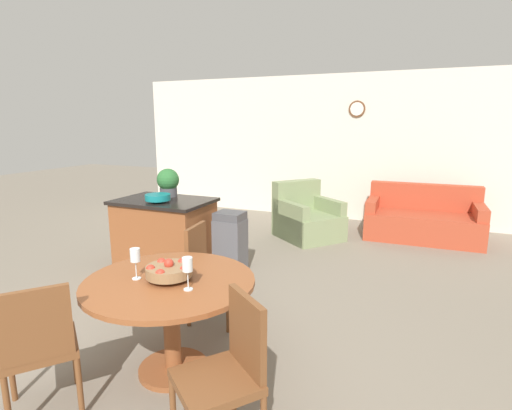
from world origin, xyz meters
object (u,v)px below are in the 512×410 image
object	(u,v)px
kitchen_island	(165,233)
armchair	(307,219)
potted_plant	(168,182)
dining_chair_far_side	(208,268)
wine_glass_left	(135,256)
trash_bin	(230,244)
couch	(423,220)
teal_bowl	(158,197)
dining_chair_near_right	(228,367)
fruit_bowl	(169,270)
dining_chair_near_left	(40,343)
wine_glass_right	(187,266)
dining_table	(171,301)

from	to	relation	value
kitchen_island	armchair	bearing A→B (deg)	57.42
potted_plant	armchair	world-z (taller)	potted_plant
dining_chair_far_side	wine_glass_left	bearing A→B (deg)	-10.13
trash_bin	couch	world-z (taller)	couch
armchair	teal_bowl	bearing A→B (deg)	-171.15
dining_chair_near_right	dining_chair_far_side	bearing A→B (deg)	-17.58
fruit_bowl	dining_chair_near_left	bearing A→B (deg)	-123.59
wine_glass_right	armchair	distance (m)	3.98
dining_chair_near_right	potted_plant	bearing A→B (deg)	-10.86
dining_table	wine_glass_left	world-z (taller)	wine_glass_left
couch	dining_chair_near_right	bearing A→B (deg)	-101.67
dining_chair_far_side	wine_glass_right	xyz separation A→B (m)	(0.39, -0.92, 0.39)
dining_chair_near_left	wine_glass_right	world-z (taller)	wine_glass_right
fruit_bowl	dining_chair_near_right	bearing A→B (deg)	-33.57
dining_chair_near_right	couch	world-z (taller)	dining_chair_near_right
dining_chair_near_left	dining_chair_near_right	xyz separation A→B (m)	(1.17, 0.24, 0.00)
dining_chair_near_right	wine_glass_left	bearing A→B (deg)	15.96
wine_glass_left	teal_bowl	world-z (taller)	teal_bowl
dining_chair_near_right	wine_glass_left	size ratio (longest dim) A/B	3.98
couch	fruit_bowl	bearing A→B (deg)	-110.94
fruit_bowl	teal_bowl	distance (m)	2.13
potted_plant	wine_glass_right	bearing A→B (deg)	-52.08
trash_bin	teal_bowl	bearing A→B (deg)	-163.04
dining_chair_far_side	wine_glass_right	bearing A→B (deg)	16.18
teal_bowl	trash_bin	size ratio (longest dim) A/B	0.39
couch	armchair	world-z (taller)	armchair
dining_table	armchair	distance (m)	3.83
fruit_bowl	wine_glass_left	size ratio (longest dim) A/B	1.45
wine_glass_right	armchair	bearing A→B (deg)	94.42
dining_table	teal_bowl	size ratio (longest dim) A/B	4.02
fruit_bowl	armchair	size ratio (longest dim) A/B	0.26
dining_table	couch	size ratio (longest dim) A/B	0.70
trash_bin	armchair	world-z (taller)	armchair
trash_bin	armchair	distance (m)	1.95
dining_chair_near_left	couch	size ratio (longest dim) A/B	0.52
dining_chair_far_side	wine_glass_right	size ratio (longest dim) A/B	3.98
dining_table	kitchen_island	size ratio (longest dim) A/B	1.04
wine_glass_right	armchair	size ratio (longest dim) A/B	0.18
wine_glass_left	potted_plant	size ratio (longest dim) A/B	0.63
dining_table	couch	distance (m)	4.84
wine_glass_left	trash_bin	bearing A→B (deg)	97.57
dining_chair_near_left	couch	distance (m)	5.66
dining_chair_near_right	dining_table	bearing A→B (deg)	4.92
dining_chair_near_right	potted_plant	world-z (taller)	potted_plant
dining_chair_near_left	fruit_bowl	world-z (taller)	dining_chair_near_left
fruit_bowl	potted_plant	world-z (taller)	potted_plant
wine_glass_left	armchair	size ratio (longest dim) A/B	0.18
couch	wine_glass_right	bearing A→B (deg)	-108.11
teal_bowl	dining_table	bearing A→B (deg)	-51.29
dining_table	teal_bowl	bearing A→B (deg)	128.71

